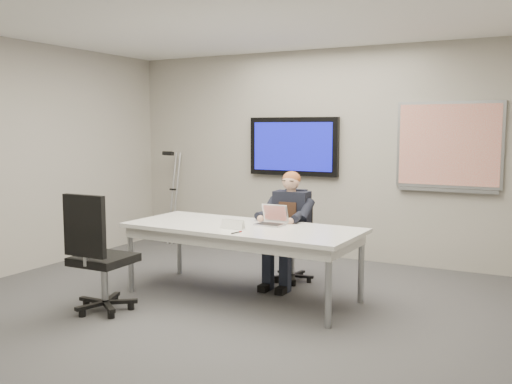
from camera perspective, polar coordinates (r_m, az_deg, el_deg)
The scene contains 13 objects.
floor at distance 5.33m, azimuth -4.59°, elevation -12.80°, with size 6.00×6.00×0.02m, color #3C3C3F.
ceiling at distance 5.14m, azimuth -4.88°, elevation 18.13°, with size 6.00×6.00×0.02m, color white.
wall_back at distance 7.74m, azimuth 7.30°, elevation 3.76°, with size 6.00×0.02×2.80m, color #A6A096.
conference_table at distance 5.89m, azimuth -1.40°, elevation -4.22°, with size 2.47×1.10×0.75m.
tv_display at distance 7.88m, azimuth 3.76°, elevation 4.57°, with size 1.30×0.09×0.80m.
whiteboard at distance 7.31m, azimuth 18.72°, elevation 4.34°, with size 1.25×0.08×1.10m.
office_chair_far at distance 6.61m, azimuth 3.75°, elevation -6.37°, with size 0.51×0.51×0.93m.
office_chair_near at distance 5.66m, azimuth -15.28°, elevation -8.06°, with size 0.56×0.56×1.15m.
seated_person at distance 6.36m, azimuth 2.97°, elevation -4.84°, with size 0.40×0.69×1.27m.
crutch at distance 8.76m, azimuth -8.20°, elevation -0.41°, with size 0.19×0.35×1.44m, color #ADAFB5, non-canonical shape.
laptop at distance 5.94m, azimuth 1.61°, elevation -2.79°, with size 0.29×0.27×0.21m.
name_tent at distance 5.71m, azimuth -2.32°, elevation -3.22°, with size 0.24×0.07×0.09m, color white, non-canonical shape.
pen at distance 5.47m, azimuth -1.96°, elevation -4.06°, with size 0.01×0.01×0.15m, color black.
Camera 1 is at (2.71, -4.25, 1.76)m, focal length 40.00 mm.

